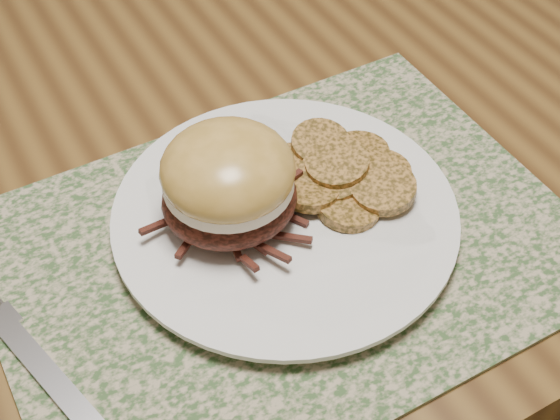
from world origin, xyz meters
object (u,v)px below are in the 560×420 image
object	(u,v)px
dinner_plate	(285,217)
pork_sandwich	(228,182)
fork	(39,364)
dining_table	(13,198)

from	to	relation	value
dinner_plate	pork_sandwich	size ratio (longest dim) A/B	2.34
dinner_plate	pork_sandwich	world-z (taller)	pork_sandwich
pork_sandwich	fork	world-z (taller)	pork_sandwich
dining_table	pork_sandwich	size ratio (longest dim) A/B	13.49
dining_table	pork_sandwich	xyz separation A→B (m)	(0.14, -0.21, 0.14)
dinner_plate	fork	size ratio (longest dim) A/B	1.32
dining_table	pork_sandwich	world-z (taller)	pork_sandwich
dinner_plate	dining_table	bearing A→B (deg)	128.82
dining_table	fork	distance (m)	0.27
dining_table	dinner_plate	world-z (taller)	dinner_plate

